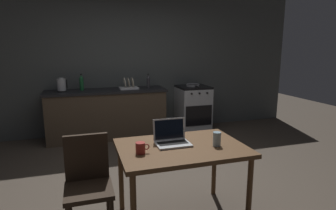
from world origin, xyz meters
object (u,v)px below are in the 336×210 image
at_px(chair, 88,180).
at_px(dish_rack, 129,86).
at_px(bottle_b, 82,83).
at_px(laptop, 172,139).
at_px(drinking_glass, 217,139).
at_px(bottle, 148,82).
at_px(frying_pan, 193,85).
at_px(electric_kettle, 62,85).
at_px(stove_oven, 193,108).
at_px(coffee_mug, 141,148).
at_px(dining_table, 181,154).

bearing_deg(chair, dish_rack, 56.24).
bearing_deg(chair, bottle_b, 72.81).
xyz_separation_m(laptop, drinking_glass, (0.38, -0.18, 0.02)).
bearing_deg(bottle, drinking_glass, -90.77).
relative_size(bottle, frying_pan, 0.62).
bearing_deg(bottle_b, drinking_glass, -68.95).
bearing_deg(bottle_b, electric_kettle, -166.52).
distance_m(electric_kettle, bottle, 1.53).
height_order(laptop, bottle_b, bottle_b).
distance_m(chair, laptop, 0.83).
height_order(chair, drinking_glass, chair).
height_order(stove_oven, bottle, bottle).
bearing_deg(bottle, dish_rack, 172.16).
distance_m(stove_oven, laptop, 3.09).
xyz_separation_m(bottle, drinking_glass, (-0.04, -2.88, -0.20)).
bearing_deg(bottle_b, stove_oven, -2.22).
height_order(chair, coffee_mug, chair).
bearing_deg(chair, coffee_mug, -31.03).
bearing_deg(electric_kettle, bottle_b, 13.48).
distance_m(stove_oven, bottle_b, 2.21).
distance_m(bottle, drinking_glass, 2.89).
relative_size(electric_kettle, bottle, 0.88).
xyz_separation_m(laptop, dish_rack, (0.06, 2.75, 0.14)).
height_order(frying_pan, coffee_mug, frying_pan).
distance_m(stove_oven, electric_kettle, 2.52).
bearing_deg(bottle, bottle_b, 173.80).
bearing_deg(dining_table, frying_pan, 65.78).
xyz_separation_m(dining_table, chair, (-0.85, 0.04, -0.15)).
distance_m(dining_table, laptop, 0.17).
relative_size(dining_table, frying_pan, 2.64).
distance_m(dining_table, electric_kettle, 3.09).
distance_m(dining_table, bottle, 2.83).
xyz_separation_m(stove_oven, chair, (-2.14, -2.80, 0.08)).
relative_size(stove_oven, laptop, 2.80).
relative_size(stove_oven, coffee_mug, 7.34).
distance_m(stove_oven, bottle, 1.10).
distance_m(laptop, electric_kettle, 2.97).
height_order(frying_pan, bottle_b, bottle_b).
bearing_deg(laptop, dining_table, -60.10).
xyz_separation_m(chair, dish_rack, (0.84, 2.80, 0.42)).
relative_size(bottle, coffee_mug, 2.24).
bearing_deg(electric_kettle, chair, -83.38).
distance_m(chair, frying_pan, 3.51).
bearing_deg(frying_pan, coffee_mug, -120.01).
relative_size(dining_table, bottle, 4.28).
bearing_deg(chair, stove_oven, 35.62).
height_order(electric_kettle, dish_rack, electric_kettle).
bearing_deg(frying_pan, dining_table, -114.22).
bearing_deg(stove_oven, coffee_mug, -120.10).
bearing_deg(bottle_b, frying_pan, -2.93).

